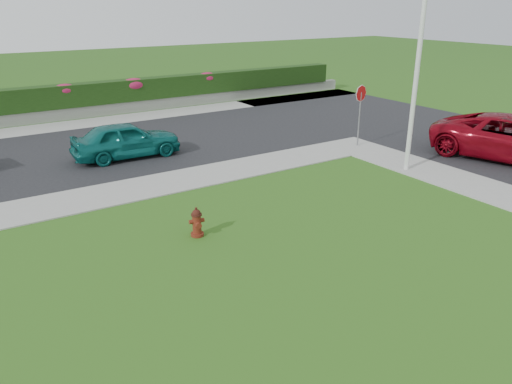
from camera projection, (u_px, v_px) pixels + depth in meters
ground at (408, 304)px, 9.70m from camera, size 120.00×120.00×0.00m
street_far at (13, 163)px, 18.13m from camera, size 26.00×8.00×0.04m
sidewalk_far at (3, 215)px, 13.71m from camera, size 24.00×2.00×0.04m
curb_corner at (353, 146)px, 20.31m from camera, size 2.00×2.00×0.04m
sidewalk_beyond at (87, 123)px, 24.09m from camera, size 34.00×2.00×0.04m
retaining_wall at (78, 112)px, 25.16m from camera, size 34.00×0.40×0.60m
hedge at (75, 95)px, 24.94m from camera, size 32.00×0.90×1.10m
fire_hydrant at (197, 223)px, 12.42m from camera, size 0.40×0.37×0.76m
sedan_teal at (126, 140)px, 18.55m from camera, size 4.01×1.73×1.35m
utility_pole at (416, 82)px, 16.36m from camera, size 0.16×0.16×6.13m
stop_sign at (361, 101)px, 19.71m from camera, size 0.67×0.14×2.48m
flower_clump_d at (65, 90)px, 24.51m from camera, size 1.18×0.76×0.59m
flower_clump_e at (134, 84)px, 26.30m from camera, size 1.33×0.85×0.66m
flower_clump_f at (207, 78)px, 28.50m from camera, size 1.19×0.76×0.59m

